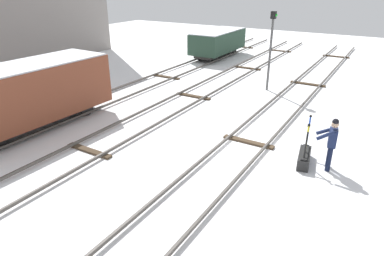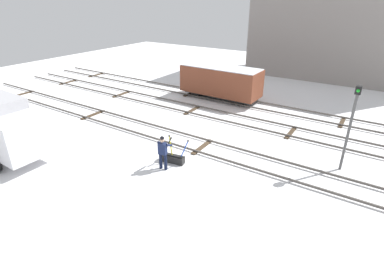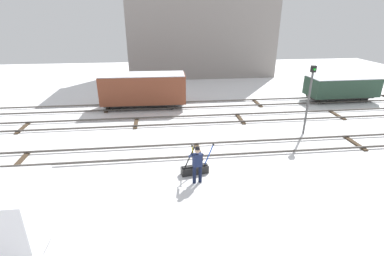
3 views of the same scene
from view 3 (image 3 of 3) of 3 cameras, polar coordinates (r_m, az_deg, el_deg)
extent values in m
plane|color=white|center=(14.84, 1.28, -4.81)|extent=(60.00, 60.00, 0.00)
cube|color=#4C4742|center=(14.15, 1.68, -5.66)|extent=(44.00, 0.07, 0.10)
cube|color=#4C4742|center=(15.42, 0.92, -3.17)|extent=(44.00, 0.07, 0.10)
cube|color=#423323|center=(16.27, -31.31, -5.61)|extent=(0.24, 1.94, 0.08)
cube|color=#423323|center=(14.82, 1.28, -4.67)|extent=(0.24, 1.94, 0.08)
cube|color=#423323|center=(18.16, 30.01, -2.60)|extent=(0.24, 1.94, 0.08)
cube|color=#4C4742|center=(18.20, -0.33, 0.91)|extent=(44.00, 0.07, 0.10)
cube|color=#4C4742|center=(19.54, -0.79, 2.43)|extent=(44.00, 0.07, 0.10)
cube|color=#423323|center=(20.73, -31.00, 0.05)|extent=(0.24, 1.94, 0.08)
cube|color=#423323|center=(18.88, -11.25, 0.98)|extent=(0.24, 1.94, 0.08)
cube|color=#423323|center=(19.56, 9.75, 1.84)|extent=(0.24, 1.94, 0.08)
cube|color=#423323|center=(22.53, 27.23, 2.38)|extent=(0.24, 1.94, 0.08)
cube|color=#4C4742|center=(21.36, -1.32, 4.18)|extent=(44.00, 0.07, 0.10)
cube|color=#4C4742|center=(22.73, -1.67, 5.29)|extent=(44.00, 0.07, 0.10)
cube|color=#423323|center=(22.36, -16.68, 3.82)|extent=(0.24, 1.94, 0.08)
cube|color=#423323|center=(23.31, 13.07, 4.92)|extent=(0.24, 1.94, 0.08)
cube|color=black|center=(12.86, 0.55, -8.47)|extent=(1.28, 0.57, 0.36)
cube|color=black|center=(12.75, 0.55, -7.66)|extent=(1.13, 0.39, 0.06)
cylinder|color=black|center=(12.47, -0.52, -6.04)|extent=(0.49, 0.14, 0.98)
sphere|color=black|center=(12.31, 0.45, -3.95)|extent=(0.09, 0.09, 0.09)
cylinder|color=yellow|center=(12.50, 0.28, -5.75)|extent=(0.19, 0.09, 1.05)
sphere|color=black|center=(12.24, 0.00, -3.63)|extent=(0.09, 0.09, 0.09)
cylinder|color=#1E47B7|center=(12.72, 3.43, -5.44)|extent=(0.45, 0.13, 0.99)
sphere|color=black|center=(12.56, 4.34, -3.35)|extent=(0.09, 0.09, 0.09)
cylinder|color=#111831|center=(12.08, 0.48, -9.43)|extent=(0.15, 0.15, 0.81)
cylinder|color=#111831|center=(12.15, 1.66, -9.24)|extent=(0.15, 0.15, 0.81)
cube|color=#192347|center=(11.77, 1.10, -6.48)|extent=(0.42, 0.30, 0.57)
sphere|color=tan|center=(11.57, 1.11, -4.59)|extent=(0.22, 0.22, 0.22)
sphere|color=black|center=(11.53, 1.11, -4.20)|extent=(0.20, 0.20, 0.20)
cylinder|color=#192347|center=(11.84, -0.20, -5.58)|extent=(0.19, 0.52, 0.39)
cylinder|color=#192347|center=(11.98, 1.72, -5.40)|extent=(0.20, 0.54, 0.34)
cube|color=silver|center=(9.72, -33.06, -14.54)|extent=(1.92, 2.12, 1.90)
cube|color=black|center=(9.16, -28.36, -13.23)|extent=(0.06, 1.79, 0.76)
cylinder|color=black|center=(11.36, -32.35, -15.39)|extent=(0.90, 0.26, 0.90)
cylinder|color=#4C4C4C|center=(17.70, 22.37, 4.49)|extent=(0.12, 0.12, 3.71)
cube|color=black|center=(17.25, 23.36, 10.92)|extent=(0.24, 0.24, 0.36)
sphere|color=green|center=(17.14, 23.56, 10.83)|extent=(0.14, 0.14, 0.14)
cube|color=gray|center=(33.83, 1.75, 20.70)|extent=(16.07, 6.18, 11.71)
cube|color=#2D2B28|center=(21.92, -9.59, 5.08)|extent=(5.94, 1.48, 0.20)
cube|color=brown|center=(21.63, -9.78, 7.92)|extent=(6.27, 2.39, 2.04)
cube|color=silver|center=(21.40, -9.96, 10.64)|extent=(6.14, 2.30, 0.06)
cylinder|color=black|center=(21.61, -15.05, 4.23)|extent=(0.70, 0.12, 0.70)
cylinder|color=black|center=(22.77, -14.58, 5.19)|extent=(0.70, 0.12, 0.70)
cylinder|color=black|center=(21.28, -4.24, 4.67)|extent=(0.70, 0.12, 0.70)
cylinder|color=black|center=(22.46, -4.32, 5.62)|extent=(0.70, 0.12, 0.70)
cube|color=#2D2B28|center=(26.37, 27.70, 5.74)|extent=(5.23, 1.40, 0.20)
cube|color=#284233|center=(26.19, 28.01, 7.44)|extent=(5.52, 2.29, 1.43)
cube|color=silver|center=(26.04, 28.31, 9.02)|extent=(5.41, 2.20, 0.06)
cylinder|color=black|center=(24.92, 25.05, 5.24)|extent=(0.70, 0.11, 0.70)
cylinder|color=black|center=(25.90, 23.68, 6.05)|extent=(0.70, 0.11, 0.70)
cylinder|color=black|center=(26.98, 31.51, 5.21)|extent=(0.70, 0.11, 0.70)
cylinder|color=black|center=(27.90, 30.03, 5.98)|extent=(0.70, 0.11, 0.70)
camera|label=1|loc=(12.70, -51.06, 8.57)|focal=31.63mm
camera|label=2|loc=(9.14, 80.54, 8.84)|focal=27.59mm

